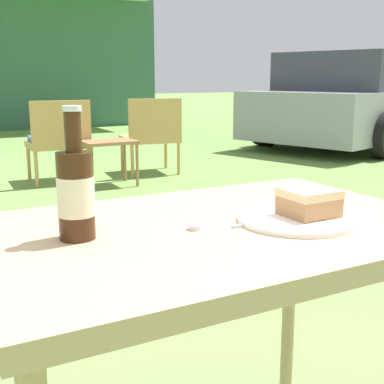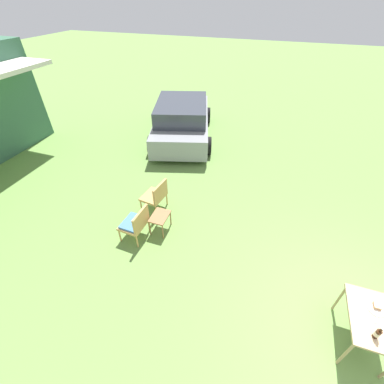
{
  "view_description": "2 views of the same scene",
  "coord_description": "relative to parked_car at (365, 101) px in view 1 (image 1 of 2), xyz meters",
  "views": [
    {
      "loc": [
        -0.56,
        -0.92,
        1.05
      ],
      "look_at": [
        0.0,
        0.1,
        0.8
      ],
      "focal_mm": 50.0,
      "sensor_mm": 36.0,
      "label": 1
    },
    {
      "loc": [
        -2.51,
        1.93,
        4.51
      ],
      "look_at": [
        1.74,
        3.38,
        0.9
      ],
      "focal_mm": 24.0,
      "sensor_mm": 36.0,
      "label": 2
    }
  ],
  "objects": [
    {
      "name": "parked_car",
      "position": [
        0.0,
        0.0,
        0.0
      ],
      "size": [
        4.63,
        3.0,
        1.39
      ],
      "rotation": [
        0.0,
        0.0,
        0.29
      ],
      "color": "gray",
      "rests_on": "ground_plane"
    },
    {
      "name": "wicker_chair_cushioned",
      "position": [
        -5.06,
        -0.8,
        -0.22
      ],
      "size": [
        0.6,
        0.53,
        0.83
      ],
      "rotation": [
        0.0,
        0.0,
        3.08
      ],
      "color": "tan",
      "rests_on": "ground_plane"
    },
    {
      "name": "wicker_chair_plain",
      "position": [
        -4.05,
        -0.82,
        -0.21
      ],
      "size": [
        0.64,
        0.58,
        0.83
      ],
      "rotation": [
        0.0,
        0.0,
        3.0
      ],
      "color": "tan",
      "rests_on": "ground_plane"
    },
    {
      "name": "garden_side_table",
      "position": [
        -4.69,
        -1.21,
        -0.29
      ],
      "size": [
        0.5,
        0.37,
        0.45
      ],
      "color": "#996B42",
      "rests_on": "ground_plane"
    },
    {
      "name": "patio_table",
      "position": [
        -5.91,
        -5.19,
        0.0
      ],
      "size": [
        0.97,
        0.65,
        0.75
      ],
      "color": "tan",
      "rests_on": "ground_plane"
    },
    {
      "name": "cake_on_plate",
      "position": [
        -5.73,
        -5.26,
        0.1
      ],
      "size": [
        0.25,
        0.25,
        0.07
      ],
      "color": "white",
      "rests_on": "patio_table"
    },
    {
      "name": "cola_bottle_near",
      "position": [
        -6.19,
        -5.15,
        0.17
      ],
      "size": [
        0.07,
        0.07,
        0.25
      ],
      "color": "#381E0F",
      "rests_on": "patio_table"
    },
    {
      "name": "fork",
      "position": [
        -5.8,
        -5.25,
        0.08
      ],
      "size": [
        0.19,
        0.04,
        0.01
      ],
      "color": "silver",
      "rests_on": "patio_table"
    },
    {
      "name": "loose_bottle_cap",
      "position": [
        -5.97,
        -5.2,
        0.08
      ],
      "size": [
        0.03,
        0.03,
        0.01
      ],
      "color": "silver",
      "rests_on": "patio_table"
    }
  ]
}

